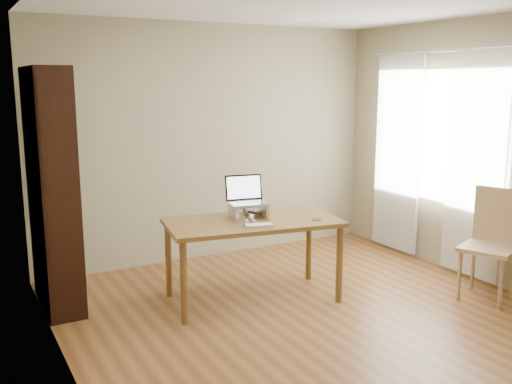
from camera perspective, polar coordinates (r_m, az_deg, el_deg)
name	(u,v)px	position (r m, az deg, el deg)	size (l,w,h in m)	color
room	(334,169)	(4.50, 7.85, 2.27)	(4.04, 4.54, 2.64)	brown
bookshelf	(53,190)	(5.24, -19.64, 0.18)	(0.30, 0.90, 2.10)	black
curtains	(433,158)	(6.35, 17.32, 3.23)	(0.03, 1.90, 2.25)	white
desk	(253,229)	(5.15, -0.32, -3.76)	(1.65, 1.01, 0.75)	brown
laptop_stand	(249,209)	(5.18, -0.75, -1.75)	(0.32, 0.25, 0.13)	silver
laptop	(245,196)	(5.21, -1.07, -0.42)	(0.38, 0.34, 0.25)	silver
keyboard	(259,225)	(4.91, 0.32, -3.34)	(0.28, 0.17, 0.02)	silver
coaster	(317,219)	(5.17, 6.09, -2.74)	(0.09, 0.09, 0.01)	brown
cat	(244,211)	(5.19, -1.22, -1.95)	(0.24, 0.47, 0.14)	#4B453B
chair	(495,240)	(5.66, 22.78, -4.44)	(0.59, 0.58, 1.02)	tan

